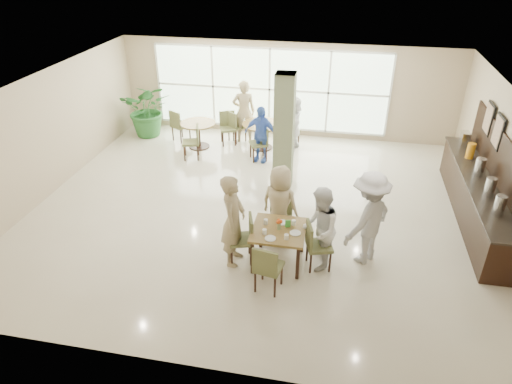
% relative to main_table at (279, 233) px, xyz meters
% --- Properties ---
extents(ground, '(10.00, 10.00, 0.00)m').
position_rel_main_table_xyz_m(ground, '(-0.76, 1.87, -0.66)').
color(ground, beige).
rests_on(ground, ground).
extents(room_shell, '(10.00, 10.00, 10.00)m').
position_rel_main_table_xyz_m(room_shell, '(-0.76, 1.87, 1.04)').
color(room_shell, white).
rests_on(room_shell, ground).
extents(window_bank, '(7.00, 0.04, 7.00)m').
position_rel_main_table_xyz_m(window_bank, '(-1.26, 6.33, 0.74)').
color(window_bank, silver).
rests_on(window_bank, ground).
extents(column, '(0.45, 0.45, 2.80)m').
position_rel_main_table_xyz_m(column, '(-0.36, 3.07, 0.74)').
color(column, '#666B4B').
rests_on(column, ground).
extents(main_table, '(0.98, 0.98, 0.75)m').
position_rel_main_table_xyz_m(main_table, '(0.00, 0.00, 0.00)').
color(main_table, brown).
rests_on(main_table, ground).
extents(round_table_left, '(1.02, 1.02, 0.75)m').
position_rel_main_table_xyz_m(round_table_left, '(-3.09, 4.90, -0.10)').
color(round_table_left, brown).
rests_on(round_table_left, ground).
extents(round_table_right, '(1.13, 1.13, 0.75)m').
position_rel_main_table_xyz_m(round_table_right, '(-1.27, 5.18, -0.08)').
color(round_table_right, brown).
rests_on(round_table_right, ground).
extents(chairs_main_table, '(2.02, 2.00, 0.95)m').
position_rel_main_table_xyz_m(chairs_main_table, '(-0.02, -0.02, -0.18)').
color(chairs_main_table, brown).
rests_on(chairs_main_table, ground).
extents(chairs_table_left, '(2.06, 1.74, 0.95)m').
position_rel_main_table_xyz_m(chairs_table_left, '(-3.04, 4.89, -0.18)').
color(chairs_table_left, brown).
rests_on(chairs_table_left, ground).
extents(chairs_table_right, '(2.23, 1.79, 0.95)m').
position_rel_main_table_xyz_m(chairs_table_right, '(-1.27, 5.17, -0.18)').
color(chairs_table_right, brown).
rests_on(chairs_table_right, ground).
extents(tabletop_clutter, '(0.72, 0.75, 0.21)m').
position_rel_main_table_xyz_m(tabletop_clutter, '(0.02, -0.03, 0.15)').
color(tabletop_clutter, white).
rests_on(tabletop_clutter, main_table).
extents(buffet_counter, '(0.64, 4.70, 1.95)m').
position_rel_main_table_xyz_m(buffet_counter, '(3.94, 2.37, -0.11)').
color(buffet_counter, black).
rests_on(buffet_counter, ground).
extents(framed_art_a, '(0.05, 0.55, 0.70)m').
position_rel_main_table_xyz_m(framed_art_a, '(4.19, 2.87, 1.19)').
color(framed_art_a, black).
rests_on(framed_art_a, ground).
extents(framed_art_b, '(0.05, 0.55, 0.70)m').
position_rel_main_table_xyz_m(framed_art_b, '(4.19, 3.67, 1.19)').
color(framed_art_b, black).
rests_on(framed_art_b, ground).
extents(potted_plant, '(1.72, 1.72, 1.66)m').
position_rel_main_table_xyz_m(potted_plant, '(-4.83, 5.49, 0.17)').
color(potted_plant, '#29672C').
rests_on(potted_plant, ground).
extents(teen_left, '(0.45, 0.67, 1.81)m').
position_rel_main_table_xyz_m(teen_left, '(-0.83, -0.12, 0.25)').
color(teen_left, tan).
rests_on(teen_left, ground).
extents(teen_far, '(0.91, 0.69, 1.65)m').
position_rel_main_table_xyz_m(teen_far, '(-0.09, 0.73, 0.16)').
color(teen_far, tan).
rests_on(teen_far, ground).
extents(teen_right, '(0.68, 0.84, 1.63)m').
position_rel_main_table_xyz_m(teen_right, '(0.74, 0.05, 0.16)').
color(teen_right, white).
rests_on(teen_right, ground).
extents(teen_standing, '(1.26, 1.37, 1.85)m').
position_rel_main_table_xyz_m(teen_standing, '(1.59, 0.41, 0.27)').
color(teen_standing, '#B7B7B9').
rests_on(teen_standing, ground).
extents(adult_a, '(1.00, 0.70, 1.55)m').
position_rel_main_table_xyz_m(adult_a, '(-1.15, 4.34, 0.12)').
color(adult_a, '#446CCC').
rests_on(adult_a, ground).
extents(adult_b, '(0.93, 1.57, 1.58)m').
position_rel_main_table_xyz_m(adult_b, '(-0.39, 5.25, 0.13)').
color(adult_b, white).
rests_on(adult_b, ground).
extents(adult_standing, '(0.76, 0.59, 1.85)m').
position_rel_main_table_xyz_m(adult_standing, '(-1.88, 5.57, 0.27)').
color(adult_standing, tan).
rests_on(adult_standing, ground).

